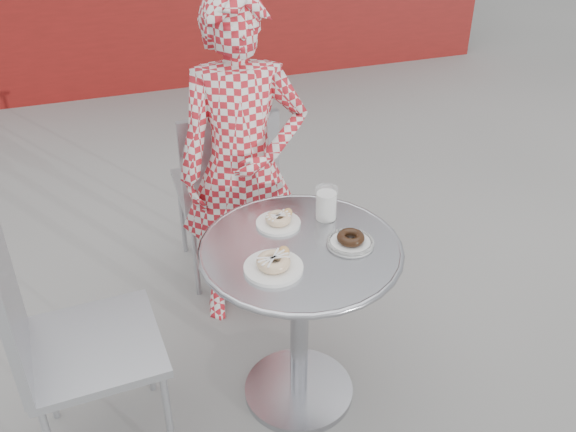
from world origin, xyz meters
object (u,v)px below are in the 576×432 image
object	(u,v)px
seated_person	(243,169)
plate_far	(279,220)
chair_left	(98,387)
plate_checker	(350,241)
bistro_table	(300,287)
milk_cup	(326,204)
plate_near	(274,264)
chair_far	(226,220)

from	to	relation	value
seated_person	plate_far	world-z (taller)	seated_person
chair_left	seated_person	xyz separation A→B (m)	(0.73, 0.60, 0.47)
chair_left	plate_far	distance (m)	0.90
chair_left	seated_person	world-z (taller)	seated_person
seated_person	plate_checker	size ratio (longest dim) A/B	8.80
bistro_table	milk_cup	distance (m)	0.33
plate_far	plate_near	bearing A→B (deg)	-111.14
plate_near	bistro_table	bearing A→B (deg)	36.06
chair_left	milk_cup	size ratio (longest dim) A/B	7.24
seated_person	milk_cup	world-z (taller)	seated_person
milk_cup	chair_left	bearing A→B (deg)	-171.15
plate_checker	milk_cup	distance (m)	0.20
milk_cup	bistro_table	bearing A→B (deg)	-136.24
chair_far	plate_far	xyz separation A→B (m)	(0.04, -0.78, 0.48)
bistro_table	plate_checker	xyz separation A→B (m)	(0.18, -0.04, 0.20)
chair_left	plate_near	world-z (taller)	chair_left
bistro_table	plate_checker	bearing A→B (deg)	-12.59
bistro_table	seated_person	distance (m)	0.64
plate_near	milk_cup	bearing A→B (deg)	40.49
plate_far	chair_left	bearing A→B (deg)	-167.79
plate_near	milk_cup	size ratio (longest dim) A/B	1.53
chair_left	plate_far	xyz separation A→B (m)	(0.75, 0.16, 0.47)
bistro_table	plate_far	bearing A→B (deg)	99.67
bistro_table	milk_cup	xyz separation A→B (m)	(0.16, 0.15, 0.25)
plate_far	plate_near	xyz separation A→B (m)	(-0.10, -0.26, 0.00)
plate_near	chair_far	bearing A→B (deg)	86.67
bistro_table	plate_checker	size ratio (longest dim) A/B	4.34
bistro_table	chair_left	distance (m)	0.83
chair_far	milk_cup	distance (m)	0.98
plate_near	plate_checker	bearing A→B (deg)	10.02
milk_cup	plate_checker	bearing A→B (deg)	-83.40
milk_cup	plate_near	bearing A→B (deg)	-139.51
plate_near	milk_cup	world-z (taller)	milk_cup
milk_cup	plate_far	bearing A→B (deg)	174.73
plate_checker	chair_left	bearing A→B (deg)	177.43
bistro_table	plate_near	distance (m)	0.26
chair_far	chair_left	xyz separation A→B (m)	(-0.71, -0.95, 0.00)
bistro_table	chair_left	xyz separation A→B (m)	(-0.78, 0.00, -0.27)
plate_far	milk_cup	world-z (taller)	milk_cup
seated_person	plate_far	distance (m)	0.44
chair_far	plate_checker	distance (m)	1.12
chair_left	plate_near	distance (m)	0.81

